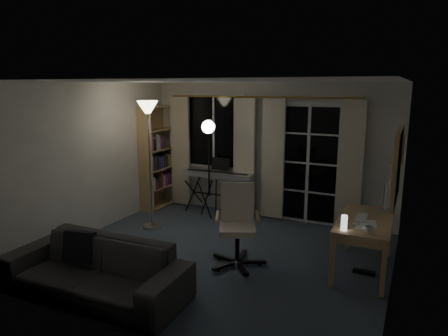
# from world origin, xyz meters

# --- Properties ---
(floor) EXTENTS (4.50, 4.00, 0.02)m
(floor) POSITION_xyz_m (0.00, 0.00, -0.01)
(floor) COLOR #3B4755
(floor) RESTS_ON ground
(window) EXTENTS (1.20, 0.08, 1.40)m
(window) POSITION_xyz_m (-1.05, 1.97, 1.50)
(window) COLOR white
(window) RESTS_ON floor
(french_door) EXTENTS (1.32, 0.09, 2.11)m
(french_door) POSITION_xyz_m (0.75, 1.97, 1.03)
(french_door) COLOR white
(french_door) RESTS_ON floor
(curtains) EXTENTS (3.60, 0.07, 2.13)m
(curtains) POSITION_xyz_m (-0.14, 1.88, 1.09)
(curtains) COLOR gold
(curtains) RESTS_ON floor
(bookshelf) EXTENTS (0.32, 0.92, 1.97)m
(bookshelf) POSITION_xyz_m (-2.12, 1.63, 0.94)
(bookshelf) COLOR tan
(bookshelf) RESTS_ON floor
(torchiere_lamp) EXTENTS (0.39, 0.39, 2.11)m
(torchiere_lamp) POSITION_xyz_m (-1.51, 0.55, 1.70)
(torchiere_lamp) COLOR #B2B2B7
(torchiere_lamp) RESTS_ON floor
(keyboard_piano) EXTENTS (1.35, 0.68, 0.97)m
(keyboard_piano) POSITION_xyz_m (-0.84, 1.70, 0.74)
(keyboard_piano) COLOR black
(keyboard_piano) RESTS_ON floor
(studio_light) EXTENTS (0.42, 0.42, 1.82)m
(studio_light) POSITION_xyz_m (-0.85, 1.36, 1.46)
(studio_light) COLOR black
(studio_light) RESTS_ON floor
(office_chair) EXTENTS (0.75, 0.74, 1.08)m
(office_chair) POSITION_xyz_m (0.32, -0.03, 0.64)
(office_chair) COLOR black
(office_chair) RESTS_ON floor
(desk) EXTENTS (0.66, 1.29, 0.69)m
(desk) POSITION_xyz_m (1.88, 0.44, 0.60)
(desk) COLOR tan
(desk) RESTS_ON floor
(monitor) EXTENTS (0.17, 0.49, 0.43)m
(monitor) POSITION_xyz_m (2.08, 0.89, 0.95)
(monitor) COLOR silver
(monitor) RESTS_ON desk
(desk_clutter) EXTENTS (0.40, 0.78, 0.87)m
(desk_clutter) POSITION_xyz_m (1.82, 0.22, 0.54)
(desk_clutter) COLOR white
(desk_clutter) RESTS_ON desk
(mug) EXTENTS (0.11, 0.09, 0.11)m
(mug) POSITION_xyz_m (1.98, -0.06, 0.74)
(mug) COLOR silver
(mug) RESTS_ON desk
(wall_mirror) EXTENTS (0.04, 0.94, 0.74)m
(wall_mirror) POSITION_xyz_m (2.22, -0.35, 1.55)
(wall_mirror) COLOR tan
(wall_mirror) RESTS_ON floor
(framed_print) EXTENTS (0.03, 0.42, 0.32)m
(framed_print) POSITION_xyz_m (2.23, 0.55, 1.60)
(framed_print) COLOR tan
(framed_print) RESTS_ON floor
(wall_shelf) EXTENTS (0.16, 0.30, 0.18)m
(wall_shelf) POSITION_xyz_m (2.16, 1.05, 1.41)
(wall_shelf) COLOR tan
(wall_shelf) RESTS_ON floor
(sofa) EXTENTS (2.17, 0.71, 0.84)m
(sofa) POSITION_xyz_m (-0.76, -1.55, 0.42)
(sofa) COLOR #313133
(sofa) RESTS_ON floor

